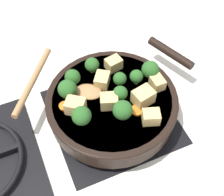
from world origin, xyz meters
TOP-DOWN VIEW (x-y plane):
  - ground_plane at (0.00, 0.00)m, footprint 2.40×2.40m
  - front_burner_grate at (0.00, 0.00)m, footprint 0.31×0.31m
  - skillet_pan at (0.00, -0.00)m, footprint 0.33×0.42m
  - wooden_spoon at (0.09, 0.11)m, footprint 0.22×0.23m
  - tofu_cube_center_large at (0.00, 0.09)m, footprint 0.06×0.06m
  - tofu_cube_near_handle at (0.05, 0.01)m, footprint 0.05×0.05m
  - tofu_cube_east_chunk at (-0.02, 0.02)m, footprint 0.05×0.05m
  - tofu_cube_west_chunk at (0.09, -0.04)m, footprint 0.04×0.04m
  - tofu_cube_back_piece at (-0.04, -0.06)m, footprint 0.05×0.05m
  - tofu_cube_front_piece at (-0.01, -0.12)m, footprint 0.04×0.03m
  - tofu_cube_mid_small at (-0.10, -0.06)m, footprint 0.04×0.05m
  - broccoli_floret_near_spoon at (0.02, -0.12)m, footprint 0.04×0.04m
  - broccoli_floret_center_top at (0.02, -0.08)m, footprint 0.03×0.03m
  - broccoli_floret_east_rim at (0.05, 0.10)m, footprint 0.05×0.05m
  - broccoli_floret_west_rim at (-0.04, 0.09)m, footprint 0.05×0.05m
  - broccoli_floret_north_edge at (-0.06, -0.00)m, footprint 0.05×0.05m
  - broccoli_floret_south_cluster at (0.03, -0.03)m, footprint 0.03×0.03m
  - broccoli_floret_mid_floret at (0.10, 0.01)m, footprint 0.04×0.04m
  - broccoli_floret_small_inner at (-0.01, -0.02)m, footprint 0.04×0.04m
  - broccoli_floret_tall_stem at (0.08, 0.07)m, footprint 0.04×0.04m
  - carrot_slice_orange_thin at (-0.06, -0.04)m, footprint 0.03×0.03m
  - carrot_slice_near_center at (0.02, 0.11)m, footprint 0.03×0.03m

SIDE VIEW (x-z plane):
  - ground_plane at x=0.00m, z-range 0.00..0.00m
  - front_burner_grate at x=0.00m, z-range 0.00..0.03m
  - skillet_pan at x=0.00m, z-range 0.03..0.09m
  - carrot_slice_orange_thin at x=-0.06m, z-range 0.08..0.09m
  - carrot_slice_near_center at x=0.02m, z-range 0.08..0.09m
  - wooden_spoon at x=0.09m, z-range 0.08..0.10m
  - tofu_cube_front_piece at x=-0.01m, z-range 0.08..0.11m
  - tofu_cube_west_chunk at x=0.09m, z-range 0.08..0.12m
  - tofu_cube_mid_small at x=-0.10m, z-range 0.08..0.12m
  - tofu_cube_near_handle at x=0.05m, z-range 0.08..0.12m
  - tofu_cube_east_chunk at x=-0.02m, z-range 0.08..0.12m
  - tofu_cube_center_large at x=0.00m, z-range 0.08..0.12m
  - tofu_cube_back_piece at x=-0.04m, z-range 0.08..0.12m
  - broccoli_floret_south_cluster at x=0.03m, z-range 0.09..0.13m
  - broccoli_floret_center_top at x=0.02m, z-range 0.09..0.13m
  - broccoli_floret_small_inner at x=-0.01m, z-range 0.09..0.13m
  - broccoli_floret_mid_floret at x=0.10m, z-range 0.09..0.13m
  - broccoli_floret_tall_stem at x=0.08m, z-range 0.09..0.13m
  - broccoli_floret_near_spoon at x=0.02m, z-range 0.09..0.14m
  - broccoli_floret_west_rim at x=-0.04m, z-range 0.09..0.14m
  - broccoli_floret_north_edge at x=-0.06m, z-range 0.09..0.14m
  - broccoli_floret_east_rim at x=0.05m, z-range 0.09..0.14m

